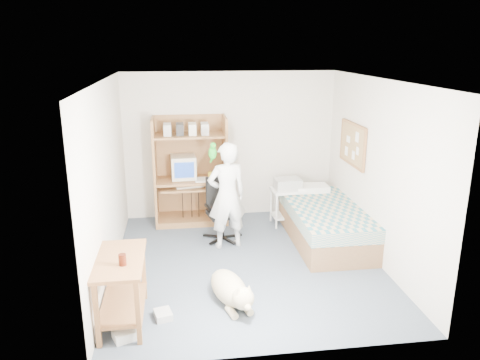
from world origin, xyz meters
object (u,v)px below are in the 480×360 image
at_px(office_chair, 221,218).
at_px(side_desk, 121,280).
at_px(bed, 325,223).
at_px(person, 227,196).
at_px(computer_hutch, 191,175).
at_px(dog, 231,289).
at_px(printer_cart, 287,201).

bearing_deg(office_chair, side_desk, -133.50).
distance_m(side_desk, office_chair, 2.48).
distance_m(bed, office_chair, 1.60).
relative_size(side_desk, office_chair, 1.04).
bearing_deg(person, side_desk, 41.22).
distance_m(computer_hutch, bed, 2.35).
height_order(bed, office_chair, office_chair).
distance_m(person, dog, 1.74).
relative_size(bed, person, 1.27).
xyz_separation_m(bed, person, (-1.51, 0.00, 0.51)).
bearing_deg(bed, side_desk, -147.50).
relative_size(side_desk, dog, 0.93).
xyz_separation_m(dog, printer_cart, (1.22, 2.38, 0.23)).
bearing_deg(person, printer_cart, -157.43).
relative_size(bed, side_desk, 2.02).
height_order(side_desk, dog, side_desk).
bearing_deg(dog, printer_cart, 47.10).
relative_size(bed, printer_cart, 3.28).
bearing_deg(bed, printer_cart, 118.79).
height_order(side_desk, office_chair, office_chair).
height_order(bed, person, person).
xyz_separation_m(office_chair, printer_cart, (1.15, 0.46, 0.07)).
distance_m(side_desk, dog, 1.26).
relative_size(computer_hutch, bed, 0.89).
bearing_deg(computer_hutch, side_desk, -106.14).
bearing_deg(printer_cart, dog, -120.90).
bearing_deg(person, bed, 167.57).
relative_size(person, printer_cart, 2.59).
relative_size(office_chair, dog, 0.89).
relative_size(computer_hutch, printer_cart, 2.92).
relative_size(computer_hutch, dog, 1.67).
distance_m(computer_hutch, person, 1.22).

